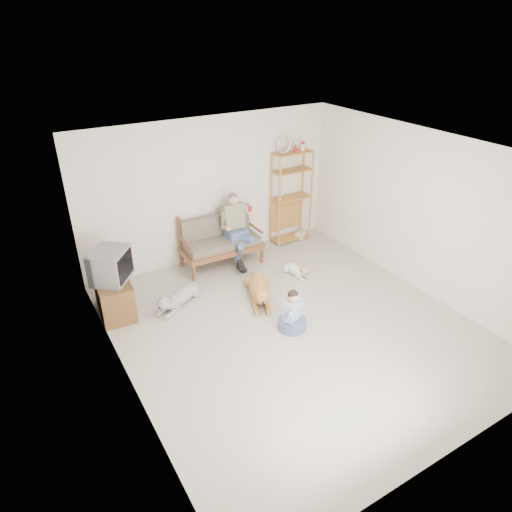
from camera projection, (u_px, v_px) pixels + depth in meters
floor at (293, 326)px, 7.00m from camera, size 5.50×5.50×0.00m
ceiling at (302, 153)px, 5.73m from camera, size 5.50×5.50×0.00m
wall_back at (211, 190)px, 8.45m from camera, size 5.00×0.00×5.00m
wall_front at (467, 363)px, 4.28m from camera, size 5.00×0.00×5.00m
wall_left at (119, 299)px, 5.23m from camera, size 0.00×5.50×5.50m
wall_right at (421, 213)px, 7.49m from camera, size 0.00×5.50×5.50m
loveseat at (220, 240)px, 8.56m from camera, size 1.52×0.75×0.95m
man at (238, 234)px, 8.44m from camera, size 0.52×0.75×1.21m
etagere at (291, 197)px, 9.24m from camera, size 0.84×0.37×2.19m
book_stack at (300, 235)px, 9.71m from camera, size 0.25×0.22×0.13m
tv_stand at (114, 296)px, 7.19m from camera, size 0.57×0.94×0.60m
crt_tv at (111, 265)px, 6.95m from camera, size 0.76×0.77×0.50m
wall_outlet at (153, 257)px, 8.36m from camera, size 0.12×0.02×0.08m
golden_retriever at (259, 290)px, 7.60m from camera, size 0.69×1.27×0.41m
shaggy_dog at (178, 298)px, 7.44m from camera, size 1.03×0.70×0.35m
terrier at (298, 270)px, 8.31m from camera, size 0.28×0.71×0.27m
child at (292, 315)px, 6.86m from camera, size 0.43×0.43×0.67m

